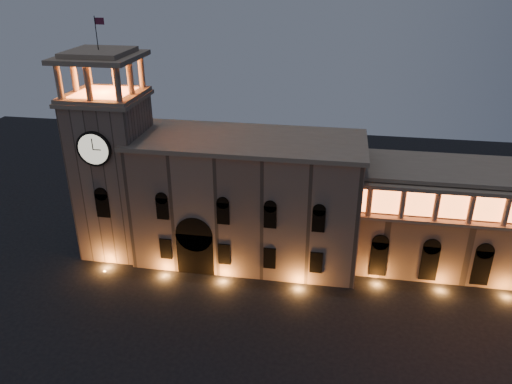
{
  "coord_description": "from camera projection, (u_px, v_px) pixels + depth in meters",
  "views": [
    {
      "loc": [
        9.39,
        -38.42,
        38.46
      ],
      "look_at": [
        0.21,
        16.0,
        12.79
      ],
      "focal_mm": 35.0,
      "sensor_mm": 36.0,
      "label": 1
    }
  ],
  "objects": [
    {
      "name": "ground",
      "position": [
        229.0,
        367.0,
        51.98
      ],
      "size": [
        160.0,
        160.0,
        0.0
      ],
      "primitive_type": "plane",
      "color": "black",
      "rests_on": "ground"
    },
    {
      "name": "government_building",
      "position": [
        247.0,
        199.0,
        68.21
      ],
      "size": [
        30.8,
        12.8,
        17.6
      ],
      "color": "#8A6E5A",
      "rests_on": "ground"
    },
    {
      "name": "colonnade_wing",
      "position": [
        504.0,
        222.0,
        65.45
      ],
      "size": [
        40.6,
        11.5,
        14.5
      ],
      "color": "#856955",
      "rests_on": "ground"
    },
    {
      "name": "clock_tower",
      "position": [
        114.0,
        168.0,
        68.56
      ],
      "size": [
        9.8,
        9.8,
        32.4
      ],
      "color": "#8A6E5A",
      "rests_on": "ground"
    }
  ]
}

